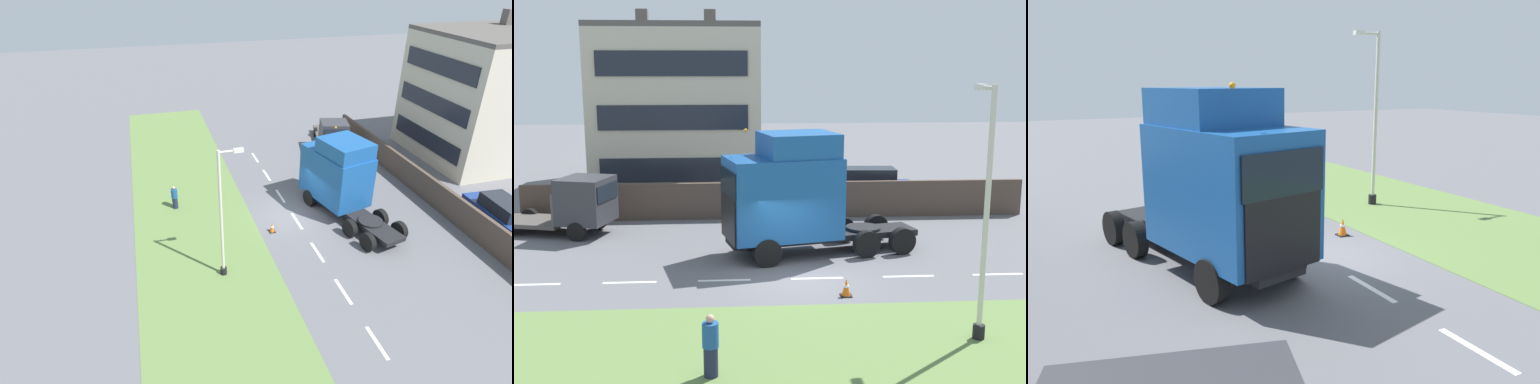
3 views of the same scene
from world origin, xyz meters
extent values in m
plane|color=slate|center=(0.00, 0.00, 0.00)|extent=(120.00, 120.00, 0.00)
cube|color=#607F42|center=(-6.00, 0.00, 0.01)|extent=(7.00, 44.00, 0.01)
cube|color=white|center=(0.00, -10.30, 0.00)|extent=(0.16, 1.80, 0.00)
cube|color=white|center=(0.00, -7.10, 0.00)|extent=(0.16, 1.80, 0.00)
cube|color=white|center=(0.00, -3.90, 0.00)|extent=(0.16, 1.80, 0.00)
cube|color=white|center=(0.00, -0.70, 0.00)|extent=(0.16, 1.80, 0.00)
cube|color=white|center=(0.00, 2.50, 0.00)|extent=(0.16, 1.80, 0.00)
cube|color=white|center=(0.00, 5.70, 0.00)|extent=(0.16, 1.80, 0.00)
cube|color=white|center=(0.00, 8.90, 0.00)|extent=(0.16, 1.80, 0.00)
cube|color=#4C3D33|center=(9.00, 0.00, 0.87)|extent=(0.25, 24.00, 1.75)
cube|color=beige|center=(18.28, 5.10, 4.57)|extent=(11.57, 9.08, 9.14)
cube|color=#1E232D|center=(12.45, 5.10, 1.83)|extent=(0.08, 7.72, 1.28)
cube|color=#1E232D|center=(12.45, 5.10, 4.57)|extent=(0.08, 7.72, 1.28)
cube|color=#1E232D|center=(12.45, 5.10, 7.31)|extent=(0.08, 7.72, 1.28)
cube|color=#56514C|center=(19.44, 7.37, 9.99)|extent=(0.70, 0.70, 1.10)
cube|color=black|center=(3.15, -1.38, 0.67)|extent=(3.06, 7.67, 0.24)
cube|color=#195199|center=(2.76, 0.28, 2.31)|extent=(3.38, 4.61, 3.05)
cube|color=black|center=(2.28, 2.33, 1.64)|extent=(2.09, 0.54, 1.71)
cube|color=black|center=(2.28, 2.33, 2.98)|extent=(2.21, 0.57, 0.98)
cube|color=#195199|center=(2.90, -0.33, 4.29)|extent=(2.93, 3.17, 0.90)
sphere|color=orange|center=(3.15, 1.65, 4.81)|extent=(0.14, 0.14, 0.14)
cylinder|color=black|center=(3.54, -3.03, 0.85)|extent=(1.65, 1.65, 0.12)
cylinder|color=black|center=(1.43, 0.94, 0.52)|extent=(0.55, 1.09, 1.04)
cylinder|color=black|center=(3.67, 1.46, 0.52)|extent=(0.55, 1.09, 1.04)
cylinder|color=black|center=(2.33, -2.92, 0.52)|extent=(0.55, 1.09, 1.04)
cylinder|color=black|center=(4.57, -2.40, 0.52)|extent=(0.55, 1.09, 1.04)
cylinder|color=black|center=(2.67, -4.40, 0.52)|extent=(0.55, 1.09, 1.04)
cylinder|color=black|center=(4.91, -3.87, 0.52)|extent=(0.55, 1.09, 1.04)
cube|color=#333338|center=(6.38, 8.40, 1.55)|extent=(2.55, 2.46, 1.95)
cube|color=black|center=(6.11, 7.44, 1.94)|extent=(1.79, 0.54, 0.70)
cube|color=#4C4742|center=(7.14, 11.10, 0.49)|extent=(3.01, 4.07, 0.18)
cube|color=#4C4742|center=(6.66, 9.40, 1.26)|extent=(2.05, 0.66, 1.36)
cylinder|color=black|center=(7.32, 8.14, 0.40)|extent=(0.45, 0.84, 0.80)
cylinder|color=black|center=(5.45, 8.67, 0.40)|extent=(0.45, 0.84, 0.80)
cylinder|color=black|center=(8.22, 11.38, 0.40)|extent=(0.45, 0.84, 0.80)
cylinder|color=black|center=(6.35, 11.90, 0.40)|extent=(0.45, 0.84, 0.80)
cube|color=navy|center=(10.73, -4.75, 0.82)|extent=(2.03, 4.69, 1.10)
cube|color=black|center=(10.73, -4.87, 1.74)|extent=(1.64, 2.61, 0.73)
cylinder|color=black|center=(10.00, -3.22, 0.32)|extent=(0.24, 0.65, 0.64)
cylinder|color=black|center=(11.65, -3.32, 0.32)|extent=(0.24, 0.65, 0.64)
cylinder|color=black|center=(9.82, -6.19, 0.32)|extent=(0.24, 0.65, 0.64)
cylinder|color=black|center=(-5.24, -4.32, 0.20)|extent=(0.32, 0.32, 0.40)
cylinder|color=beige|center=(-5.24, -4.32, 3.38)|extent=(0.14, 0.14, 6.75)
cylinder|color=beige|center=(-4.79, -4.32, 6.65)|extent=(0.90, 0.10, 0.10)
cube|color=silver|center=(-4.34, -4.32, 6.65)|extent=(0.44, 0.20, 0.16)
cylinder|color=#1E233D|center=(-6.90, 2.79, 0.38)|extent=(0.34, 0.34, 0.75)
cylinder|color=#1E4C8C|center=(-6.90, 2.79, 1.05)|extent=(0.39, 0.39, 0.60)
sphere|color=tan|center=(-6.90, 2.79, 1.45)|extent=(0.20, 0.20, 0.20)
cube|color=black|center=(-1.79, -1.37, 0.01)|extent=(0.36, 0.36, 0.03)
cone|color=orange|center=(-1.79, -1.37, 0.31)|extent=(0.28, 0.28, 0.55)
cylinder|color=white|center=(-1.79, -1.37, 0.33)|extent=(0.17, 0.17, 0.07)
camera|label=1|loc=(-8.14, -20.96, 14.04)|focal=30.00mm
camera|label=2|loc=(-20.94, 2.35, 7.22)|focal=45.00mm
camera|label=3|loc=(7.09, 11.50, 4.88)|focal=35.00mm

